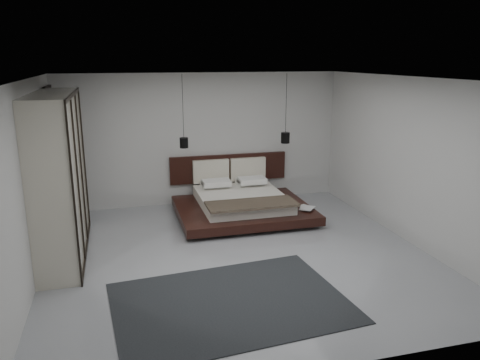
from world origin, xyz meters
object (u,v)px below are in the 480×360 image
object	(u,v)px
rug	(230,302)
pendant_right	(285,138)
bed	(241,202)
pendant_left	(184,142)
wardrobe	(59,176)
lattice_screen	(54,156)

from	to	relation	value
rug	pendant_right	bearing A→B (deg)	60.60
bed	pendant_right	xyz separation A→B (m)	(1.06, 0.39, 1.20)
pendant_left	rug	xyz separation A→B (m)	(0.01, -3.76, -1.47)
bed	pendant_right	distance (m)	1.65
pendant_left	rug	distance (m)	4.03
bed	rug	xyz separation A→B (m)	(-1.05, -3.37, -0.27)
pendant_left	bed	bearing A→B (deg)	-20.09
pendant_right	wardrobe	bearing A→B (deg)	-161.07
pendant_right	wardrobe	xyz separation A→B (m)	(-4.32, -1.48, -0.19)
lattice_screen	wardrobe	bearing A→B (deg)	-81.21
bed	pendant_left	bearing A→B (deg)	159.91
pendant_right	rug	world-z (taller)	pendant_right
wardrobe	lattice_screen	bearing A→B (deg)	98.79
rug	wardrobe	bearing A→B (deg)	134.08
lattice_screen	pendant_right	xyz separation A→B (m)	(4.57, -0.14, 0.18)
pendant_left	rug	size ratio (longest dim) A/B	0.48
lattice_screen	wardrobe	world-z (taller)	lattice_screen
wardrobe	rug	size ratio (longest dim) A/B	0.88
pendant_right	wardrobe	size ratio (longest dim) A/B	0.55
rug	lattice_screen	bearing A→B (deg)	122.18
pendant_right	rug	distance (m)	4.56
wardrobe	pendant_left	bearing A→B (deg)	34.05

